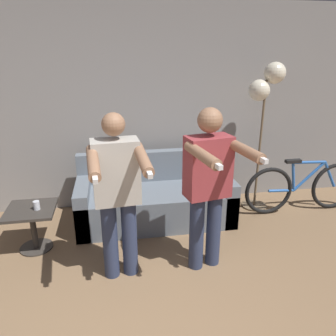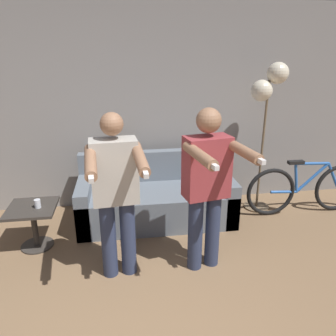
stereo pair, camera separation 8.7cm
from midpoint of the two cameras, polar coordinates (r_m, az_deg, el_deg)
wall_back at (r=4.28m, az=-9.83°, el=9.95°), size 10.00×0.05×2.60m
couch at (r=4.10m, az=-2.92°, el=-5.48°), size 1.87×0.81×0.81m
person_left at (r=2.87m, az=-9.68°, el=-3.78°), size 0.51×0.70×1.55m
person_right at (r=2.97m, az=6.22°, el=-2.38°), size 0.56×0.73×1.57m
cat at (r=4.13m, az=-9.02°, el=3.83°), size 0.44×0.11×0.18m
floor_lamp at (r=4.23m, az=16.09°, el=12.45°), size 0.44×0.34×1.89m
side_table at (r=3.77m, az=-23.20°, el=-8.28°), size 0.49×0.49×0.47m
cup at (r=3.65m, az=-22.57°, el=-6.02°), size 0.06×0.06×0.09m
bicycle at (r=4.59m, az=21.79°, el=-3.15°), size 1.56×0.07×0.73m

